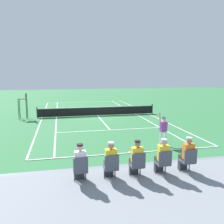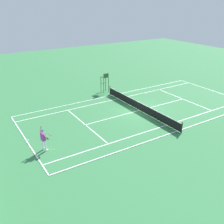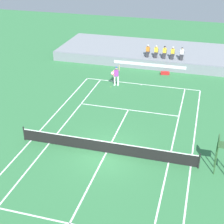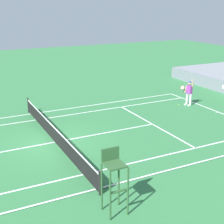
# 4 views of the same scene
# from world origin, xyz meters

# --- Properties ---
(ground_plane) EXTENTS (80.00, 80.00, 0.00)m
(ground_plane) POSITION_xyz_m (0.00, 0.00, 0.00)
(ground_plane) COLOR #337542
(court) EXTENTS (11.08, 23.88, 0.03)m
(court) POSITION_xyz_m (0.00, 0.00, 0.01)
(court) COLOR #337542
(court) RESTS_ON ground
(net) EXTENTS (11.98, 0.10, 1.07)m
(net) POSITION_xyz_m (0.00, 0.00, 0.52)
(net) COLOR black
(net) RESTS_ON ground
(tennis_player) EXTENTS (0.74, 0.74, 2.08)m
(tennis_player) POSITION_xyz_m (-2.29, 11.08, 0.99)
(tennis_player) COLOR white
(tennis_player) RESTS_ON ground
(tennis_ball) EXTENTS (0.07, 0.07, 0.07)m
(tennis_ball) POSITION_xyz_m (-2.64, 10.45, 0.03)
(tennis_ball) COLOR #D1E533
(tennis_ball) RESTS_ON ground
(umpire_chair) EXTENTS (0.77, 0.77, 2.44)m
(umpire_chair) POSITION_xyz_m (7.15, 0.00, 1.56)
(umpire_chair) COLOR #2D562D
(umpire_chair) RESTS_ON ground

